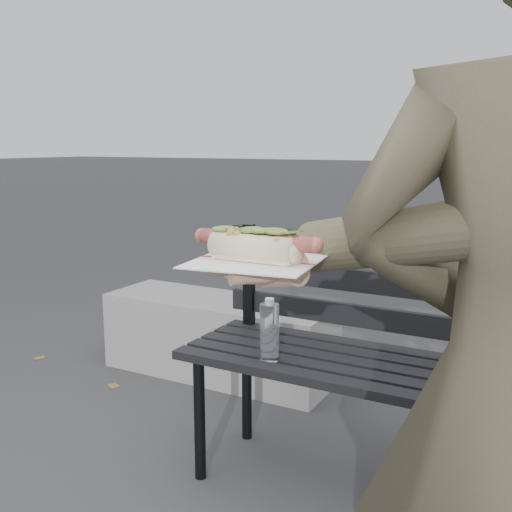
{
  "coord_description": "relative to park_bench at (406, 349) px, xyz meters",
  "views": [
    {
      "loc": [
        0.5,
        -0.88,
        1.19
      ],
      "look_at": [
        0.05,
        -0.08,
        1.01
      ],
      "focal_mm": 42.0,
      "sensor_mm": 36.0,
      "label": 1
    }
  ],
  "objects": [
    {
      "name": "park_bench",
      "position": [
        0.0,
        0.0,
        0.0
      ],
      "size": [
        1.5,
        0.44,
        0.88
      ],
      "color": "black",
      "rests_on": "ground"
    },
    {
      "name": "concrete_block",
      "position": [
        -1.13,
        0.64,
        -0.32
      ],
      "size": [
        1.2,
        0.4,
        0.4
      ],
      "primitive_type": "cube",
      "color": "slate",
      "rests_on": "ground"
    },
    {
      "name": "held_hotdog",
      "position": [
        0.22,
        -1.0,
        0.52
      ],
      "size": [
        0.63,
        0.31,
        0.2
      ],
      "color": "#413C2B"
    }
  ]
}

